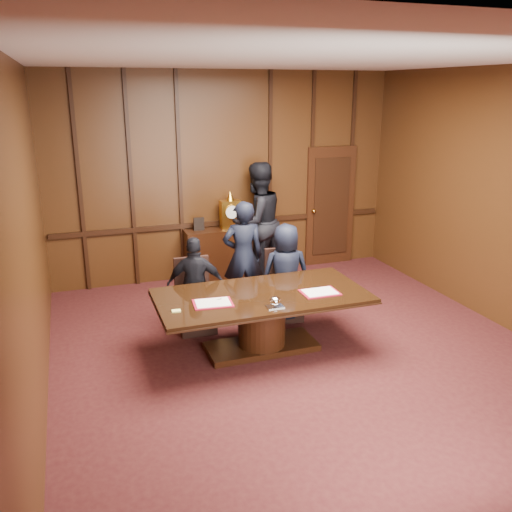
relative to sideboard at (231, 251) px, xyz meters
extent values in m
plane|color=black|center=(0.00, -3.26, -0.49)|extent=(7.00, 7.00, 0.00)
plane|color=silver|center=(0.00, -3.26, 3.01)|extent=(7.00, 7.00, 0.00)
cube|color=black|center=(0.00, 0.24, 1.26)|extent=(6.00, 0.04, 3.50)
cube|color=black|center=(-3.00, -3.26, 1.26)|extent=(0.04, 7.00, 3.50)
cube|color=black|center=(0.00, 0.21, 0.46)|extent=(5.90, 0.05, 0.08)
cube|color=black|center=(2.00, 0.20, 0.61)|extent=(0.95, 0.06, 2.20)
sphere|color=gold|center=(1.63, 0.13, 0.56)|extent=(0.08, 0.08, 0.08)
cube|color=black|center=(0.00, 0.00, -0.04)|extent=(1.60, 0.45, 0.90)
cube|color=black|center=(-0.70, 0.00, -0.46)|extent=(0.12, 0.40, 0.06)
cube|color=black|center=(0.70, 0.00, -0.46)|extent=(0.12, 0.40, 0.06)
cube|color=gold|center=(0.00, 0.00, 0.65)|extent=(0.34, 0.18, 0.48)
cylinder|color=white|center=(0.00, -0.10, 0.71)|extent=(0.22, 0.03, 0.22)
cone|color=gold|center=(0.00, 0.00, 0.97)|extent=(0.14, 0.14, 0.16)
cube|color=black|center=(-0.55, 0.02, 0.52)|extent=(0.18, 0.04, 0.22)
cube|color=#CF5118|center=(0.50, 0.02, 0.47)|extent=(0.22, 0.12, 0.12)
cube|color=black|center=(-0.43, -2.78, -0.45)|extent=(1.40, 0.60, 0.08)
cylinder|color=black|center=(-0.43, -2.78, -0.10)|extent=(0.60, 0.60, 0.62)
cube|color=black|center=(-0.43, -2.78, 0.22)|extent=(2.62, 1.32, 0.02)
cube|color=black|center=(-0.43, -2.78, 0.24)|extent=(2.60, 1.30, 0.06)
cube|color=maroon|center=(-1.09, -2.90, 0.28)|extent=(0.49, 0.37, 0.01)
cube|color=white|center=(-1.09, -2.90, 0.29)|extent=(0.43, 0.32, 0.01)
cube|color=maroon|center=(0.26, -2.99, 0.28)|extent=(0.47, 0.34, 0.01)
cube|color=white|center=(0.26, -2.99, 0.29)|extent=(0.41, 0.29, 0.01)
cube|color=white|center=(-0.43, -3.23, 0.28)|extent=(0.20, 0.14, 0.01)
ellipsoid|color=white|center=(-0.43, -3.23, 0.34)|extent=(0.13, 0.13, 0.10)
cube|color=#FFF97C|center=(-1.55, -2.99, 0.28)|extent=(0.11, 0.08, 0.01)
cube|color=black|center=(-1.08, -1.93, -0.26)|extent=(0.49, 0.49, 0.46)
cube|color=black|center=(-1.08, -1.72, 0.23)|extent=(0.48, 0.07, 0.55)
cylinder|color=black|center=(-1.28, -2.13, -0.37)|extent=(0.04, 0.04, 0.23)
cylinder|color=black|center=(-0.88, -1.73, -0.37)|extent=(0.04, 0.04, 0.23)
cube|color=black|center=(0.22, -1.93, -0.26)|extent=(0.54, 0.54, 0.46)
cube|color=black|center=(0.24, -1.73, 0.23)|extent=(0.48, 0.12, 0.55)
cylinder|color=black|center=(0.02, -2.13, -0.37)|extent=(0.04, 0.04, 0.23)
cylinder|color=black|center=(0.42, -1.73, -0.37)|extent=(0.04, 0.04, 0.23)
imported|color=black|center=(-1.08, -1.98, 0.18)|extent=(0.84, 0.52, 1.34)
imported|color=black|center=(0.22, -1.98, 0.22)|extent=(0.75, 0.55, 1.41)
imported|color=black|center=(-0.24, -1.44, 0.34)|extent=(0.66, 0.48, 1.66)
imported|color=black|center=(0.43, -0.18, 0.53)|extent=(1.19, 1.06, 2.03)
camera|label=1|loc=(-2.57, -8.68, 2.70)|focal=38.00mm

